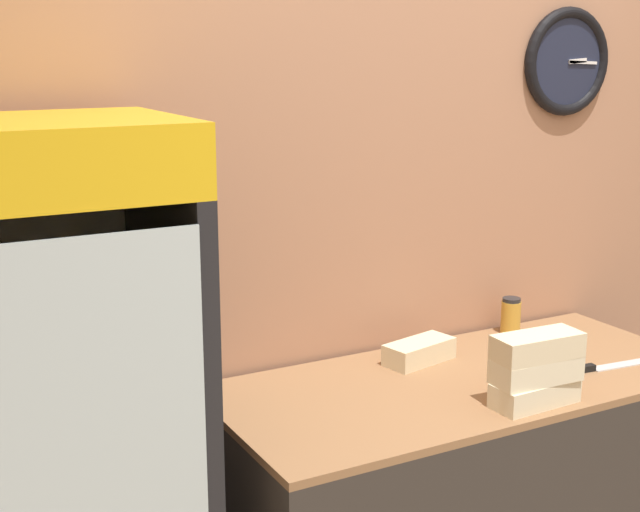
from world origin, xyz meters
The scene contains 9 objects.
wall_back centered at (0.01, 1.34, 1.36)m, with size 5.20×0.10×2.70m.
prep_counter centered at (0.00, 0.92, 0.46)m, with size 1.67×0.74×0.92m.
beverage_cooler centered at (-1.30, 1.00, 0.98)m, with size 0.66×0.66×1.81m.
sandwich_stack_bottom centered at (0.04, 0.64, 0.96)m, with size 0.28×0.13×0.07m.
sandwich_stack_middle centered at (0.04, 0.64, 1.03)m, with size 0.28×0.13×0.07m.
sandwich_stack_top centered at (0.04, 0.64, 1.11)m, with size 0.28×0.13×0.07m.
sandwich_flat_left centered at (-0.05, 1.12, 0.96)m, with size 0.27×0.17×0.07m.
chefs_knife centered at (0.44, 0.77, 0.93)m, with size 0.36×0.07×0.02m.
condiment_jar centered at (0.43, 1.21, 0.99)m, with size 0.07×0.07×0.14m.
Camera 1 is at (-1.72, -1.26, 1.98)m, focal length 50.00 mm.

